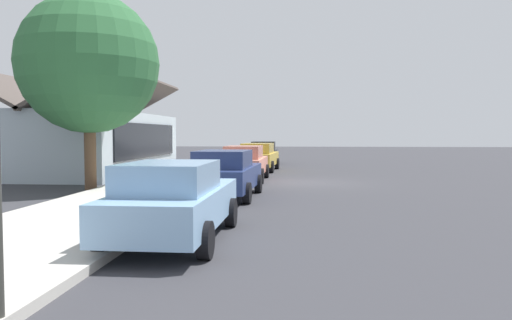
{
  "coord_description": "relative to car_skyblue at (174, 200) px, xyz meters",
  "views": [
    {
      "loc": [
        -21.66,
        0.39,
        2.14
      ],
      "look_at": [
        -0.74,
        2.14,
        1.02
      ],
      "focal_mm": 34.86,
      "sensor_mm": 36.0,
      "label": 1
    }
  ],
  "objects": [
    {
      "name": "ground_plane",
      "position": [
        12.04,
        -2.82,
        -0.82
      ],
      "size": [
        120.0,
        120.0,
        0.0
      ],
      "primitive_type": "plane",
      "color": "#38383D"
    },
    {
      "name": "sidewalk_curb",
      "position": [
        12.04,
        2.78,
        -0.74
      ],
      "size": [
        60.0,
        4.2,
        0.16
      ],
      "primitive_type": "cube",
      "color": "beige",
      "rests_on": "ground"
    },
    {
      "name": "car_skyblue",
      "position": [
        0.0,
        0.0,
        0.0
      ],
      "size": [
        4.82,
        2.06,
        1.59
      ],
      "rotation": [
        0.0,
        0.0,
        -0.01
      ],
      "color": "#8CB7E0",
      "rests_on": "ground"
    },
    {
      "name": "car_navy",
      "position": [
        6.65,
        -0.05,
        -0.0
      ],
      "size": [
        4.72,
        2.2,
        1.59
      ],
      "rotation": [
        0.0,
        0.0,
        -0.04
      ],
      "color": "navy",
      "rests_on": "ground"
    },
    {
      "name": "car_coral",
      "position": [
        12.71,
        -0.05,
        -0.0
      ],
      "size": [
        4.59,
        2.02,
        1.59
      ],
      "rotation": [
        0.0,
        0.0,
        -0.02
      ],
      "color": "#EA8C75",
      "rests_on": "ground"
    },
    {
      "name": "car_mustard",
      "position": [
        18.67,
        -0.21,
        0.0
      ],
      "size": [
        4.96,
        2.25,
        1.59
      ],
      "rotation": [
        0.0,
        0.0,
        -0.06
      ],
      "color": "gold",
      "rests_on": "ground"
    },
    {
      "name": "car_charcoal",
      "position": [
        25.16,
        -0.08,
        0.0
      ],
      "size": [
        4.91,
        2.09,
        1.59
      ],
      "rotation": [
        0.0,
        0.0,
        0.02
      ],
      "color": "#2D3035",
      "rests_on": "ground"
    },
    {
      "name": "storefront_building",
      "position": [
        16.64,
        9.16,
        0.94
      ],
      "size": [
        13.24,
        7.35,
        5.21
      ],
      "color": "#ADBCC6",
      "rests_on": "ground"
    },
    {
      "name": "shade_tree",
      "position": [
        8.63,
        5.42,
        3.94
      ],
      "size": [
        5.25,
        5.25,
        7.4
      ],
      "color": "brown",
      "rests_on": "ground"
    },
    {
      "name": "traffic_light_main",
      "position": [
        -4.62,
        -0.28,
        2.67
      ],
      "size": [
        0.37,
        2.79,
        5.2
      ],
      "color": "#383833",
      "rests_on": "ground"
    },
    {
      "name": "utility_pole_wooden",
      "position": [
        8.68,
        5.38,
        3.11
      ],
      "size": [
        1.8,
        0.24,
        7.5
      ],
      "color": "brown",
      "rests_on": "ground"
    },
    {
      "name": "fire_hydrant_red",
      "position": [
        12.67,
        1.38,
        -0.32
      ],
      "size": [
        0.22,
        0.22,
        0.71
      ],
      "color": "red",
      "rests_on": "sidewalk_curb"
    }
  ]
}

